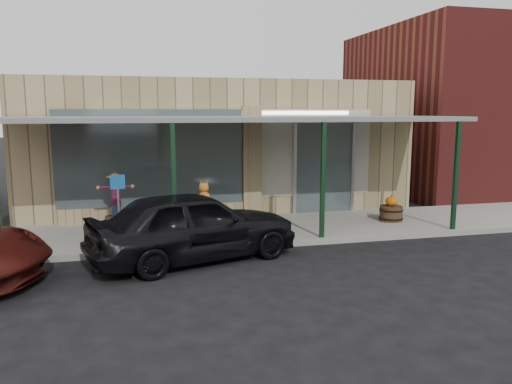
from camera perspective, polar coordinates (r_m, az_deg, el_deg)
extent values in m
plane|color=black|center=(10.08, 2.23, -9.56)|extent=(120.00, 120.00, 0.00)
cube|color=gray|center=(13.43, -1.96, -4.45)|extent=(40.00, 3.20, 0.15)
cube|color=tan|center=(17.62, -5.04, 5.44)|extent=(12.00, 6.00, 4.20)
cube|color=#485658|center=(14.30, -11.88, 3.61)|extent=(5.20, 0.06, 2.80)
cube|color=#485658|center=(15.52, 7.73, 2.66)|extent=(1.80, 0.06, 2.80)
cube|color=tan|center=(14.75, -0.51, 3.19)|extent=(0.55, 0.30, 3.40)
cube|color=tan|center=(14.58, -11.68, -2.44)|extent=(5.20, 0.30, 0.50)
cube|color=#A8A494|center=(14.64, -3.25, 4.31)|extent=(9.00, 0.02, 2.60)
cube|color=white|center=(14.56, -3.27, 9.01)|extent=(7.50, 0.03, 0.10)
cube|color=slate|center=(13.05, -2.04, 8.34)|extent=(12.00, 3.00, 0.12)
cube|color=#11331B|center=(11.49, -9.36, 0.60)|extent=(0.10, 0.10, 2.95)
cube|color=#11331B|center=(12.28, 7.64, 1.19)|extent=(0.10, 0.10, 2.95)
cube|color=#11331B|center=(14.05, 21.86, 1.61)|extent=(0.10, 0.10, 2.95)
cube|color=maroon|center=(24.12, 27.05, 8.21)|extent=(12.00, 8.00, 6.50)
cylinder|color=#4A331D|center=(13.47, -15.59, -3.53)|extent=(0.71, 0.71, 0.41)
cylinder|color=navy|center=(13.40, -15.66, -2.05)|extent=(0.26, 0.26, 0.30)
cylinder|color=maroon|center=(13.33, -15.74, -0.23)|extent=(0.28, 0.28, 0.56)
sphere|color=tan|center=(13.27, -15.81, 1.41)|extent=(0.22, 0.22, 0.22)
cone|color=tan|center=(13.26, -15.83, 1.98)|extent=(0.37, 0.37, 0.14)
cylinder|color=#4A331D|center=(14.76, 15.17, -2.37)|extent=(0.70, 0.70, 0.43)
ellipsoid|color=orange|center=(14.70, 15.23, -1.02)|extent=(0.34, 0.34, 0.28)
cylinder|color=#4C471E|center=(14.67, 15.26, -0.40)|extent=(0.04, 0.04, 0.06)
cylinder|color=gray|center=(12.26, -15.38, -2.65)|extent=(0.04, 0.04, 1.29)
cube|color=#165AA9|center=(12.13, -15.54, 1.12)|extent=(0.34, 0.05, 0.34)
imported|color=black|center=(11.00, -7.11, -3.80)|extent=(4.93, 3.13, 1.56)
ellipsoid|color=#BF7021|center=(11.85, -5.93, -0.93)|extent=(0.32, 0.27, 0.41)
sphere|color=#BF7021|center=(11.84, -5.98, 0.48)|extent=(0.23, 0.23, 0.23)
cylinder|color=#1A771F|center=(11.82, -5.95, -0.14)|extent=(0.16, 0.16, 0.02)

